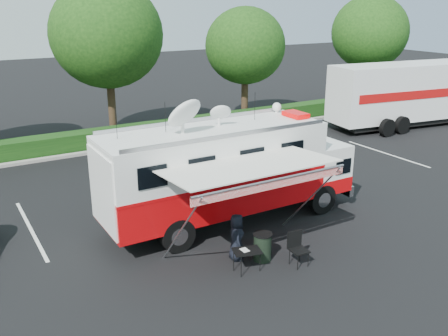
# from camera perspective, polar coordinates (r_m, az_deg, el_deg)

# --- Properties ---
(ground_plane) EXTENTS (120.00, 120.00, 0.00)m
(ground_plane) POSITION_cam_1_polar(r_m,az_deg,el_deg) (18.49, 0.80, -6.02)
(ground_plane) COLOR black
(ground_plane) RESTS_ON ground
(back_border) EXTENTS (60.00, 6.14, 8.87)m
(back_border) POSITION_cam_1_polar(r_m,az_deg,el_deg) (29.11, -10.87, 12.98)
(back_border) COLOR #9E998E
(back_border) RESTS_ON ground_plane
(stall_lines) EXTENTS (24.12, 5.50, 0.01)m
(stall_lines) POSITION_cam_1_polar(r_m,az_deg,el_deg) (20.69, -4.74, -3.30)
(stall_lines) COLOR silver
(stall_lines) RESTS_ON ground_plane
(command_truck) EXTENTS (9.53, 2.62, 4.58)m
(command_truck) POSITION_cam_1_polar(r_m,az_deg,el_deg) (17.72, 0.60, -0.31)
(command_truck) COLOR black
(command_truck) RESTS_ON ground_plane
(awning) EXTENTS (5.20, 2.68, 3.14)m
(awning) POSITION_cam_1_polar(r_m,az_deg,el_deg) (14.80, 3.25, -0.18)
(awning) COLOR silver
(awning) RESTS_ON ground_plane
(person) EXTENTS (0.73, 0.87, 1.52)m
(person) POSITION_cam_1_polar(r_m,az_deg,el_deg) (15.92, 1.42, -10.35)
(person) COLOR black
(person) RESTS_ON ground_plane
(folding_table) EXTENTS (0.94, 0.77, 0.69)m
(folding_table) POSITION_cam_1_polar(r_m,az_deg,el_deg) (14.99, 2.64, -9.53)
(folding_table) COLOR black
(folding_table) RESTS_ON ground_plane
(folding_chair) EXTENTS (0.55, 0.57, 1.07)m
(folding_chair) POSITION_cam_1_polar(r_m,az_deg,el_deg) (15.52, 8.32, -8.71)
(folding_chair) COLOR black
(folding_chair) RESTS_ON ground_plane
(trash_bin) EXTENTS (0.60, 0.60, 0.90)m
(trash_bin) POSITION_cam_1_polar(r_m,az_deg,el_deg) (15.71, 4.42, -8.95)
(trash_bin) COLOR black
(trash_bin) RESTS_ON ground_plane
(semi_trailer) EXTENTS (13.11, 4.55, 3.96)m
(semi_trailer) POSITION_cam_1_polar(r_m,az_deg,el_deg) (34.84, 21.69, 8.05)
(semi_trailer) COLOR white
(semi_trailer) RESTS_ON ground_plane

